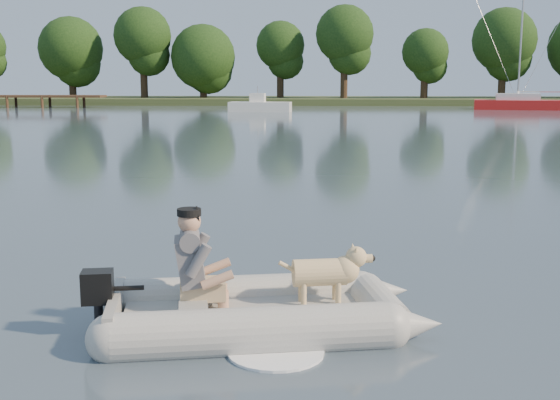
{
  "coord_description": "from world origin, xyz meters",
  "views": [
    {
      "loc": [
        0.78,
        -7.35,
        2.46
      ],
      "look_at": [
        0.32,
        2.48,
        0.75
      ],
      "focal_mm": 45.0,
      "sensor_mm": 36.0,
      "label": 1
    }
  ],
  "objects_px": {
    "dinghy": "(260,274)",
    "motorboat": "(260,99)",
    "dog": "(320,277)",
    "sailboat": "(522,104)",
    "dock": "(0,101)",
    "man": "(192,258)"
  },
  "relations": [
    {
      "from": "dog",
      "to": "sailboat",
      "type": "xyz_separation_m",
      "value": [
        16.53,
        50.07,
        -0.03
      ]
    },
    {
      "from": "motorboat",
      "to": "dock",
      "type": "bearing_deg",
      "value": 167.57
    },
    {
      "from": "dock",
      "to": "dinghy",
      "type": "bearing_deg",
      "value": -63.5
    },
    {
      "from": "dock",
      "to": "man",
      "type": "relative_size",
      "value": 17.72
    },
    {
      "from": "dinghy",
      "to": "man",
      "type": "xyz_separation_m",
      "value": [
        -0.66,
        -0.07,
        0.18
      ]
    },
    {
      "from": "dock",
      "to": "sailboat",
      "type": "height_order",
      "value": "sailboat"
    },
    {
      "from": "man",
      "to": "sailboat",
      "type": "distance_m",
      "value": 53.34
    },
    {
      "from": "sailboat",
      "to": "motorboat",
      "type": "bearing_deg",
      "value": -155.25
    },
    {
      "from": "dock",
      "to": "dinghy",
      "type": "height_order",
      "value": "dinghy"
    },
    {
      "from": "dinghy",
      "to": "motorboat",
      "type": "xyz_separation_m",
      "value": [
        -3.41,
        45.62,
        0.35
      ]
    },
    {
      "from": "dock",
      "to": "sailboat",
      "type": "bearing_deg",
      "value": -3.24
    },
    {
      "from": "dock",
      "to": "dog",
      "type": "bearing_deg",
      "value": -62.91
    },
    {
      "from": "dog",
      "to": "motorboat",
      "type": "height_order",
      "value": "motorboat"
    },
    {
      "from": "dinghy",
      "to": "sailboat",
      "type": "height_order",
      "value": "sailboat"
    },
    {
      "from": "sailboat",
      "to": "man",
      "type": "bearing_deg",
      "value": -97.36
    },
    {
      "from": "dock",
      "to": "motorboat",
      "type": "height_order",
      "value": "motorboat"
    },
    {
      "from": "dog",
      "to": "sailboat",
      "type": "bearing_deg",
      "value": 61.57
    },
    {
      "from": "dock",
      "to": "motorboat",
      "type": "relative_size",
      "value": 3.8
    },
    {
      "from": "dinghy",
      "to": "dock",
      "type": "bearing_deg",
      "value": 106.35
    },
    {
      "from": "dinghy",
      "to": "motorboat",
      "type": "relative_size",
      "value": 0.94
    },
    {
      "from": "man",
      "to": "sailboat",
      "type": "bearing_deg",
      "value": 60.37
    },
    {
      "from": "motorboat",
      "to": "sailboat",
      "type": "bearing_deg",
      "value": 17.36
    }
  ]
}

